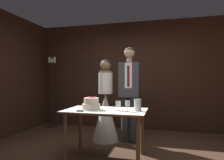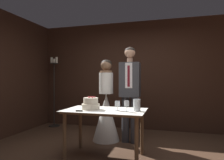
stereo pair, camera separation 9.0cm
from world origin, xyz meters
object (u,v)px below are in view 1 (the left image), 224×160
(bride, at_px, (106,110))
(candle_stand, at_px, (52,90))
(cake_table, at_px, (105,116))
(hurricane_candle, at_px, (138,105))
(wine_glass_middle, at_px, (118,104))
(wine_glass_near, at_px, (128,104))
(tiered_cake, at_px, (91,104))
(cake_knife, at_px, (86,111))
(groom, at_px, (129,89))

(bride, bearing_deg, candle_stand, 154.90)
(cake_table, distance_m, hurricane_candle, 0.54)
(wine_glass_middle, height_order, bride, bride)
(wine_glass_middle, relative_size, hurricane_candle, 0.82)
(wine_glass_near, bearing_deg, tiered_cake, 172.16)
(cake_table, bearing_deg, cake_knife, -130.80)
(groom, distance_m, candle_stand, 2.31)
(cake_knife, bearing_deg, hurricane_candle, 9.70)
(bride, distance_m, groom, 0.65)
(candle_stand, bearing_deg, wine_glass_near, -37.02)
(bride, bearing_deg, groom, -0.07)
(cake_table, distance_m, tiered_cake, 0.29)
(wine_glass_near, bearing_deg, groom, 97.98)
(cake_table, bearing_deg, candle_stand, 139.84)
(cake_knife, height_order, bride, bride)
(wine_glass_middle, bearing_deg, cake_knife, -154.35)
(cake_table, xyz_separation_m, groom, (0.24, 0.84, 0.38))
(groom, bearing_deg, cake_knife, -113.10)
(cake_table, xyz_separation_m, wine_glass_middle, (0.22, -0.05, 0.20))
(tiered_cake, distance_m, wine_glass_near, 0.61)
(wine_glass_near, xyz_separation_m, bride, (-0.62, 0.95, -0.26))
(cake_knife, bearing_deg, wine_glass_middle, 15.50)
(cake_knife, relative_size, wine_glass_near, 2.65)
(tiered_cake, distance_m, cake_knife, 0.25)
(hurricane_candle, bearing_deg, wine_glass_middle, -169.98)
(cake_knife, distance_m, hurricane_candle, 0.78)
(tiered_cake, xyz_separation_m, cake_knife, (-0.00, -0.24, -0.08))
(groom, relative_size, candle_stand, 1.02)
(tiered_cake, relative_size, groom, 0.15)
(tiered_cake, relative_size, wine_glass_middle, 1.94)
(tiered_cake, distance_m, wine_glass_middle, 0.44)
(tiered_cake, height_order, wine_glass_near, tiered_cake)
(tiered_cake, distance_m, bride, 0.89)
(cake_knife, distance_m, candle_stand, 2.55)
(wine_glass_middle, bearing_deg, hurricane_candle, 10.02)
(hurricane_candle, relative_size, bride, 0.11)
(tiered_cake, bearing_deg, candle_stand, 135.83)
(wine_glass_middle, bearing_deg, wine_glass_near, -21.41)
(tiered_cake, height_order, bride, bride)
(tiered_cake, xyz_separation_m, candle_stand, (-1.70, 1.65, 0.11))
(bride, bearing_deg, cake_table, -73.85)
(tiered_cake, relative_size, hurricane_candle, 1.60)
(wine_glass_middle, distance_m, groom, 0.90)
(tiered_cake, bearing_deg, wine_glass_middle, -2.76)
(hurricane_candle, relative_size, groom, 0.10)
(groom, bearing_deg, wine_glass_near, -82.02)
(cake_table, xyz_separation_m, candle_stand, (-1.93, 1.63, 0.29))
(wine_glass_near, relative_size, groom, 0.09)
(wine_glass_near, relative_size, hurricane_candle, 0.92)
(hurricane_candle, distance_m, groom, 0.90)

